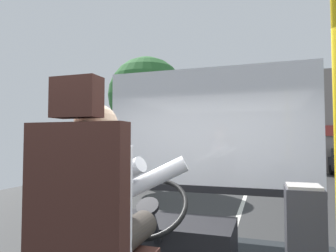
{
  "coord_description": "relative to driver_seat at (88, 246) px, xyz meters",
  "views": [
    {
      "loc": [
        0.64,
        -1.81,
        1.91
      ],
      "look_at": [
        -0.22,
        0.81,
        2.04
      ],
      "focal_mm": 31.42,
      "sensor_mm": 36.0,
      "label": 1
    }
  ],
  "objects": [
    {
      "name": "street_tree",
      "position": [
        -3.69,
        9.72,
        2.27
      ],
      "size": [
        3.09,
        3.09,
        5.25
      ],
      "color": "#4C3828",
      "rests_on": "ground"
    },
    {
      "name": "ground",
      "position": [
        0.14,
        9.41,
        -1.44
      ],
      "size": [
        18.0,
        44.0,
        0.06
      ],
      "color": "#2C2C2C"
    },
    {
      "name": "bus_driver",
      "position": [
        -0.0,
        0.11,
        0.18
      ],
      "size": [
        0.79,
        0.58,
        0.76
      ],
      "color": "#332D28",
      "rests_on": "driver_seat"
    },
    {
      "name": "fare_box",
      "position": [
        1.04,
        1.02,
        -0.21
      ],
      "size": [
        0.24,
        0.27,
        0.78
      ],
      "color": "#333338",
      "rests_on": "bus_floor"
    },
    {
      "name": "steering_console",
      "position": [
        -0.0,
        1.19,
        -0.37
      ],
      "size": [
        1.1,
        1.01,
        0.79
      ],
      "color": "black",
      "rests_on": "bus_floor"
    },
    {
      "name": "windshield_panel",
      "position": [
        0.14,
        2.23,
        0.45
      ],
      "size": [
        2.5,
        0.08,
        1.48
      ],
      "color": "silver"
    },
    {
      "name": "driver_seat",
      "position": [
        0.0,
        0.0,
        0.0
      ],
      "size": [
        0.48,
        0.48,
        1.36
      ],
      "color": "black",
      "rests_on": "bus_floor"
    }
  ]
}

